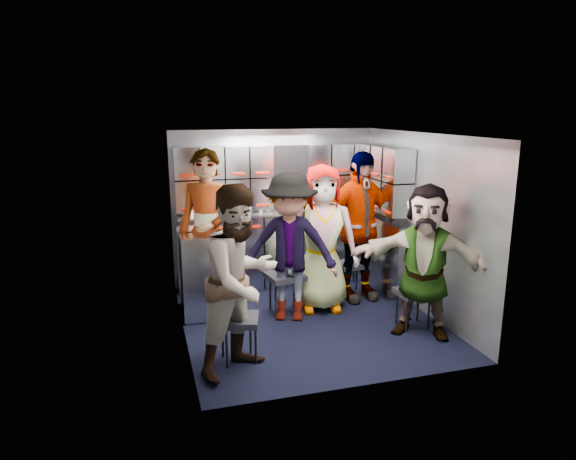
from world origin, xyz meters
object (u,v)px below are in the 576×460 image
object	(u,v)px
jump_seat_near_left	(238,322)
attendant_arc_e	(425,261)
attendant_arc_b	(289,248)
jump_seat_mid_left	(285,278)
jump_seat_mid_right	(351,266)
attendant_arc_c	(322,238)
attendant_arc_d	(358,227)
jump_seat_center	(316,273)
jump_seat_near_right	(414,294)
attendant_arc_a	(241,280)
attendant_standing	(208,234)

from	to	relation	value
jump_seat_near_left	attendant_arc_e	bearing A→B (deg)	1.80
attendant_arc_b	jump_seat_near_left	bearing A→B (deg)	-110.37
jump_seat_mid_left	jump_seat_mid_right	xyz separation A→B (m)	(1.00, 0.38, -0.05)
attendant_arc_c	attendant_arc_d	xyz separation A→B (m)	(0.55, 0.18, 0.06)
jump_seat_center	attendant_arc_c	xyz separation A→B (m)	(0.00, -0.18, 0.49)
jump_seat_center	jump_seat_near_right	world-z (taller)	jump_seat_center
attendant_arc_a	attendant_arc_c	distance (m)	1.72
jump_seat_near_left	attendant_arc_a	bearing A→B (deg)	-90.00
jump_seat_center	jump_seat_mid_left	bearing A→B (deg)	-156.64
jump_seat_near_left	attendant_arc_c	bearing A→B (deg)	40.83
jump_seat_near_left	jump_seat_center	xyz separation A→B (m)	(1.21, 1.22, -0.01)
jump_seat_near_right	attendant_arc_d	distance (m)	1.16
jump_seat_center	jump_seat_mid_right	distance (m)	0.58
attendant_arc_b	attendant_arc_e	size ratio (longest dim) A/B	1.04
attendant_arc_a	attendant_arc_b	size ratio (longest dim) A/B	1.03
jump_seat_near_right	attendant_arc_b	bearing A→B (deg)	154.21
jump_seat_near_left	jump_seat_near_right	distance (m)	2.01
attendant_standing	jump_seat_center	bearing A→B (deg)	24.77
jump_seat_mid_left	jump_seat_near_right	xyz separation A→B (m)	(1.25, -0.78, -0.05)
attendant_arc_b	attendant_arc_e	distance (m)	1.47
jump_seat_mid_left	attendant_arc_a	xyz separation A→B (m)	(-0.75, -1.20, 0.45)
jump_seat_near_right	attendant_arc_e	size ratio (longest dim) A/B	0.26
jump_seat_near_right	attendant_arc_e	world-z (taller)	attendant_arc_e
jump_seat_center	attendant_standing	xyz separation A→B (m)	(-1.31, 0.02, 0.59)
jump_seat_near_left	attendant_arc_c	xyz separation A→B (m)	(1.21, 1.04, 0.48)
jump_seat_mid_right	attendant_arc_c	distance (m)	0.82
attendant_standing	attendant_arc_e	size ratio (longest dim) A/B	1.19
attendant_arc_b	attendant_arc_e	bearing A→B (deg)	-10.90
attendant_arc_e	attendant_arc_d	bearing A→B (deg)	137.82
attendant_arc_a	jump_seat_mid_left	bearing A→B (deg)	25.10
attendant_arc_c	attendant_arc_d	size ratio (longest dim) A/B	0.93
attendant_arc_e	jump_seat_near_right	bearing A→B (deg)	125.96
jump_seat_mid_left	attendant_standing	size ratio (longest dim) A/B	0.25
jump_seat_near_right	attendant_arc_d	size ratio (longest dim) A/B	0.23
attendant_arc_d	attendant_arc_e	xyz separation A→B (m)	(0.24, -1.16, -0.12)
jump_seat_mid_right	jump_seat_near_right	distance (m)	1.19
jump_seat_mid_right	attendant_standing	distance (m)	1.96
attendant_standing	attendant_arc_b	distance (m)	0.95
jump_seat_mid_right	attendant_standing	xyz separation A→B (m)	(-1.86, -0.16, 0.59)
attendant_standing	attendant_arc_a	xyz separation A→B (m)	(0.10, -1.42, -0.10)
jump_seat_mid_left	attendant_arc_d	distance (m)	1.14
jump_seat_center	attendant_standing	bearing A→B (deg)	179.04
jump_seat_near_left	attendant_standing	xyz separation A→B (m)	(-0.10, 1.24, 0.58)
jump_seat_near_right	attendant_arc_b	xyz separation A→B (m)	(-1.25, 0.60, 0.47)
jump_seat_near_left	jump_seat_mid_right	world-z (taller)	jump_seat_near_left
jump_seat_center	attendant_arc_e	xyz separation A→B (m)	(0.79, -1.16, 0.43)
attendant_standing	jump_seat_mid_left	bearing A→B (deg)	11.35
attendant_arc_a	attendant_standing	bearing A→B (deg)	61.16
attendant_arc_b	attendant_arc_c	world-z (taller)	attendant_arc_c
jump_seat_mid_right	attendant_arc_a	bearing A→B (deg)	-137.84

